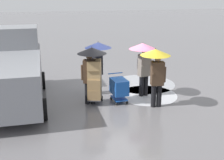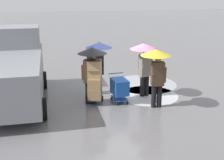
{
  "view_description": "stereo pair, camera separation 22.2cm",
  "coord_description": "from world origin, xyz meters",
  "views": [
    {
      "loc": [
        2.97,
        10.78,
        4.1
      ],
      "look_at": [
        0.78,
        1.31,
        1.05
      ],
      "focal_mm": 47.3,
      "sensor_mm": 36.0,
      "label": 1
    },
    {
      "loc": [
        2.76,
        10.83,
        4.1
      ],
      "look_at": [
        0.78,
        1.31,
        1.05
      ],
      "focal_mm": 47.3,
      "sensor_mm": 36.0,
      "label": 2
    }
  ],
  "objects": [
    {
      "name": "ground_plane",
      "position": [
        0.0,
        0.0,
        0.0
      ],
      "size": [
        90.0,
        90.0,
        0.0
      ],
      "primitive_type": "plane",
      "color": "slate"
    },
    {
      "name": "slush_patch_under_van",
      "position": [
        -1.23,
        -1.12,
        0.0
      ],
      "size": [
        2.8,
        2.8,
        0.01
      ],
      "primitive_type": "cylinder",
      "color": "#999BA0",
      "rests_on": "ground"
    },
    {
      "name": "shopping_cart_vendor",
      "position": [
        0.38,
        0.76,
        0.57
      ],
      "size": [
        0.63,
        0.87,
        1.02
      ],
      "color": "#1951B2",
      "rests_on": "ground"
    },
    {
      "name": "pedestrian_far_side",
      "position": [
        -0.68,
        0.33,
        1.57
      ],
      "size": [
        1.04,
        1.04,
        2.15
      ],
      "color": "black",
      "rests_on": "ground"
    },
    {
      "name": "pedestrian_pink_side",
      "position": [
        -0.75,
        1.49,
        1.57
      ],
      "size": [
        1.04,
        1.04,
        2.15
      ],
      "color": "black",
      "rests_on": "ground"
    },
    {
      "name": "cargo_van_parked_right",
      "position": [
        4.14,
        -0.11,
        1.18
      ],
      "size": [
        2.22,
        5.35,
        2.6
      ],
      "color": "gray",
      "rests_on": "ground"
    },
    {
      "name": "hand_dolly_boxes",
      "position": [
        1.3,
        0.75,
        0.89
      ],
      "size": [
        0.67,
        0.81,
        1.65
      ],
      "color": "#515156",
      "rests_on": "ground"
    },
    {
      "name": "slush_patch_near_cluster",
      "position": [
        -0.91,
        0.32,
        0.0
      ],
      "size": [
        2.36,
        2.36,
        0.01
      ],
      "primitive_type": "cylinder",
      "color": "silver",
      "rests_on": "ground"
    },
    {
      "name": "pedestrian_white_side",
      "position": [
        0.98,
        -0.29,
        1.58
      ],
      "size": [
        1.04,
        1.04,
        2.15
      ],
      "color": "black",
      "rests_on": "ground"
    },
    {
      "name": "pedestrian_black_side",
      "position": [
        1.41,
        0.72,
        1.58
      ],
      "size": [
        1.04,
        1.04,
        2.15
      ],
      "color": "black",
      "rests_on": "ground"
    }
  ]
}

